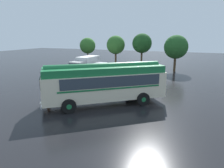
{
  "coord_description": "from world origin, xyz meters",
  "views": [
    {
      "loc": [
        7.49,
        -14.69,
        5.65
      ],
      "look_at": [
        0.65,
        1.37,
        1.4
      ],
      "focal_mm": 32.0,
      "sensor_mm": 36.0,
      "label": 1
    }
  ],
  "objects_px": {
    "car_near_left": "(100,69)",
    "car_mid_right": "(137,71)",
    "car_far_right": "(155,72)",
    "car_mid_left": "(117,70)",
    "vintage_bus": "(105,82)",
    "box_van": "(86,64)",
    "traffic_cone": "(48,104)"
  },
  "relations": [
    {
      "from": "car_near_left",
      "to": "car_mid_left",
      "type": "relative_size",
      "value": 0.97
    },
    {
      "from": "vintage_bus",
      "to": "car_mid_left",
      "type": "distance_m",
      "value": 12.25
    },
    {
      "from": "vintage_bus",
      "to": "car_far_right",
      "type": "height_order",
      "value": "vintage_bus"
    },
    {
      "from": "car_mid_left",
      "to": "box_van",
      "type": "bearing_deg",
      "value": 177.71
    },
    {
      "from": "car_mid_right",
      "to": "traffic_cone",
      "type": "distance_m",
      "value": 15.13
    },
    {
      "from": "vintage_bus",
      "to": "car_near_left",
      "type": "bearing_deg",
      "value": 118.23
    },
    {
      "from": "vintage_bus",
      "to": "car_mid_right",
      "type": "height_order",
      "value": "vintage_bus"
    },
    {
      "from": "vintage_bus",
      "to": "car_mid_left",
      "type": "bearing_deg",
      "value": 106.88
    },
    {
      "from": "car_mid_right",
      "to": "car_far_right",
      "type": "xyz_separation_m",
      "value": [
        2.55,
        -0.11,
        0.0
      ]
    },
    {
      "from": "car_near_left",
      "to": "traffic_cone",
      "type": "relative_size",
      "value": 7.74
    },
    {
      "from": "car_mid_right",
      "to": "vintage_bus",
      "type": "bearing_deg",
      "value": -86.54
    },
    {
      "from": "vintage_bus",
      "to": "traffic_cone",
      "type": "height_order",
      "value": "vintage_bus"
    },
    {
      "from": "vintage_bus",
      "to": "box_van",
      "type": "xyz_separation_m",
      "value": [
        -8.81,
        11.89,
        -0.53
      ]
    },
    {
      "from": "vintage_bus",
      "to": "car_mid_right",
      "type": "bearing_deg",
      "value": 93.46
    },
    {
      "from": "box_van",
      "to": "car_near_left",
      "type": "bearing_deg",
      "value": 0.35
    },
    {
      "from": "car_near_left",
      "to": "car_mid_left",
      "type": "height_order",
      "value": "same"
    },
    {
      "from": "car_near_left",
      "to": "car_far_right",
      "type": "height_order",
      "value": "same"
    },
    {
      "from": "vintage_bus",
      "to": "box_van",
      "type": "height_order",
      "value": "vintage_bus"
    },
    {
      "from": "car_mid_right",
      "to": "car_far_right",
      "type": "bearing_deg",
      "value": -2.47
    },
    {
      "from": "car_mid_left",
      "to": "car_far_right",
      "type": "relative_size",
      "value": 1.03
    },
    {
      "from": "car_far_right",
      "to": "traffic_cone",
      "type": "distance_m",
      "value": 15.76
    },
    {
      "from": "box_van",
      "to": "traffic_cone",
      "type": "distance_m",
      "value": 15.24
    },
    {
      "from": "car_near_left",
      "to": "box_van",
      "type": "height_order",
      "value": "box_van"
    },
    {
      "from": "car_near_left",
      "to": "car_far_right",
      "type": "xyz_separation_m",
      "value": [
        8.2,
        0.28,
        0.0
      ]
    },
    {
      "from": "car_mid_left",
      "to": "traffic_cone",
      "type": "xyz_separation_m",
      "value": [
        -0.36,
        -14.18,
        -0.57
      ]
    },
    {
      "from": "vintage_bus",
      "to": "car_near_left",
      "type": "xyz_separation_m",
      "value": [
        -6.39,
        11.91,
        -1.05
      ]
    },
    {
      "from": "car_near_left",
      "to": "car_mid_right",
      "type": "xyz_separation_m",
      "value": [
        5.65,
        0.39,
        0.0
      ]
    },
    {
      "from": "car_mid_left",
      "to": "car_mid_right",
      "type": "distance_m",
      "value": 2.87
    },
    {
      "from": "car_near_left",
      "to": "traffic_cone",
      "type": "xyz_separation_m",
      "value": [
        2.49,
        -14.4,
        -0.57
      ]
    },
    {
      "from": "car_far_right",
      "to": "box_van",
      "type": "distance_m",
      "value": 10.64
    },
    {
      "from": "car_far_right",
      "to": "box_van",
      "type": "xyz_separation_m",
      "value": [
        -10.62,
        -0.29,
        0.52
      ]
    },
    {
      "from": "car_mid_left",
      "to": "vintage_bus",
      "type": "bearing_deg",
      "value": -73.12
    }
  ]
}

